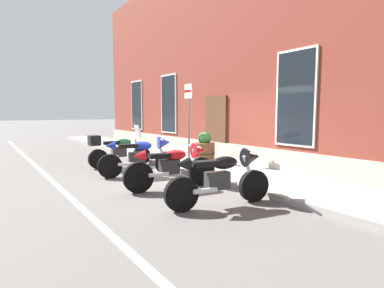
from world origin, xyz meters
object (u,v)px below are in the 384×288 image
(motorcycle_green_touring, at_px, (117,150))
(motorcycle_red_sport, at_px, (175,164))
(motorcycle_black_sport, at_px, (224,175))
(barrel_planter, at_px, (204,150))
(motorcycle_blue_sport, at_px, (142,155))
(parking_sign, at_px, (189,112))

(motorcycle_green_touring, height_order, motorcycle_red_sport, motorcycle_green_touring)
(motorcycle_black_sport, relative_size, barrel_planter, 2.16)
(motorcycle_blue_sport, bearing_deg, motorcycle_black_sport, 0.94)
(motorcycle_green_touring, bearing_deg, motorcycle_red_sport, 0.81)
(motorcycle_green_touring, height_order, motorcycle_blue_sport, motorcycle_green_touring)
(motorcycle_red_sport, bearing_deg, motorcycle_black_sport, 1.89)
(motorcycle_black_sport, distance_m, parking_sign, 4.29)
(motorcycle_black_sport, height_order, barrel_planter, barrel_planter)
(parking_sign, bearing_deg, motorcycle_blue_sport, -77.42)
(motorcycle_green_touring, relative_size, parking_sign, 0.81)
(motorcycle_green_touring, xyz_separation_m, motorcycle_red_sport, (3.41, 0.05, 0.01))
(motorcycle_red_sport, xyz_separation_m, parking_sign, (-2.11, 1.82, 1.19))
(motorcycle_blue_sport, relative_size, parking_sign, 0.85)
(motorcycle_blue_sport, relative_size, motorcycle_red_sport, 0.96)
(motorcycle_green_touring, xyz_separation_m, parking_sign, (1.31, 1.86, 1.20))
(motorcycle_red_sport, distance_m, parking_sign, 3.03)
(parking_sign, xyz_separation_m, barrel_planter, (0.33, 0.38, -1.21))
(motorcycle_green_touring, relative_size, motorcycle_blue_sport, 0.96)
(motorcycle_red_sport, xyz_separation_m, barrel_planter, (-1.78, 2.20, -0.01))
(motorcycle_black_sport, relative_size, parking_sign, 0.85)
(motorcycle_green_touring, distance_m, motorcycle_red_sport, 3.41)
(motorcycle_green_touring, bearing_deg, motorcycle_black_sport, 1.16)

